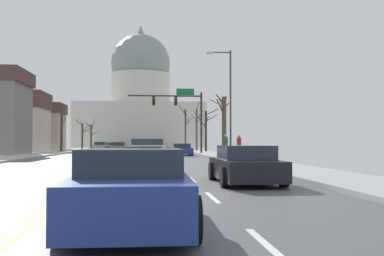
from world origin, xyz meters
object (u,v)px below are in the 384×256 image
sedan_near_06 (132,190)px  sedan_oncoming_00 (119,147)px  sedan_near_00 (182,150)px  pedestrian_01 (239,145)px  street_lamp_right (227,95)px  sedan_near_05 (245,165)px  signal_gantry (181,107)px  sedan_oncoming_03 (114,145)px  sedan_oncoming_02 (109,146)px  sedan_near_04 (143,160)px  sedan_near_01 (148,151)px  sedan_oncoming_01 (100,146)px  bicycle_parked (243,154)px  sedan_near_02 (146,153)px  pedestrian_00 (226,144)px  pickup_truck_near_03 (147,153)px

sedan_near_06 → sedan_oncoming_00: size_ratio=1.03×
sedan_near_00 → pedestrian_01: 11.52m
street_lamp_right → sedan_near_05: size_ratio=1.81×
signal_gantry → sedan_oncoming_03: 50.90m
sedan_near_05 → sedan_oncoming_02: (-10.20, 70.49, -0.05)m
sedan_near_06 → sedan_oncoming_03: (-6.81, 91.22, -0.02)m
sedan_near_04 → sedan_oncoming_02: size_ratio=0.97×
sedan_oncoming_02 → sedan_near_05: bearing=-81.8°
sedan_near_01 → sedan_oncoming_02: 47.12m
street_lamp_right → sedan_oncoming_00: size_ratio=1.89×
street_lamp_right → sedan_near_05: 20.72m
sedan_near_04 → sedan_oncoming_01: sedan_oncoming_01 is taller
sedan_oncoming_00 → bicycle_parked: (10.36, -26.55, -0.11)m
sedan_near_02 → pedestrian_00: bearing=27.3°
pedestrian_01 → bicycle_parked: 2.06m
sedan_near_02 → pickup_truck_near_03: 5.75m
street_lamp_right → sedan_oncoming_03: 65.36m
pickup_truck_near_03 → pedestrian_01: 10.33m
sedan_near_04 → bicycle_parked: (6.89, 11.75, -0.05)m
sedan_near_01 → pedestrian_01: 8.17m
sedan_near_00 → pickup_truck_near_03: bearing=-100.1°
pickup_truck_near_03 → sedan_oncoming_03: (-7.00, 72.28, -0.12)m
sedan_near_00 → sedan_oncoming_01: sedan_oncoming_01 is taller
sedan_oncoming_00 → sedan_near_06: bearing=-86.2°
sedan_oncoming_03 → bicycle_parked: sedan_oncoming_03 is taller
bicycle_parked → sedan_near_06: bearing=-105.6°
pickup_truck_near_03 → bicycle_parked: 8.86m
signal_gantry → sedan_near_00: (-0.19, -3.98, -4.45)m
street_lamp_right → pickup_truck_near_03: street_lamp_right is taller
sedan_near_05 → sedan_near_06: 8.03m
sedan_near_02 → sedan_oncoming_02: sedan_near_02 is taller
sedan_near_01 → pickup_truck_near_03: 12.24m
sedan_near_04 → sedan_oncoming_00: (-3.47, 38.30, 0.07)m
pedestrian_01 → sedan_near_05: bearing=-100.6°
street_lamp_right → pickup_truck_near_03: bearing=-125.9°
signal_gantry → sedan_near_06: size_ratio=1.77×
sedan_near_04 → bicycle_parked: size_ratio=2.55×
street_lamp_right → sedan_oncoming_03: bearing=101.6°
sedan_near_06 → sedan_oncoming_01: (-7.11, 65.07, 0.02)m
sedan_near_05 → sedan_near_04: bearing=120.6°
sedan_near_00 → sedan_oncoming_03: (-10.32, 53.58, 0.01)m
pickup_truck_near_03 → pedestrian_01: (6.83, 7.73, 0.40)m
street_lamp_right → sedan_near_02: street_lamp_right is taller
sedan_near_04 → sedan_near_06: sedan_near_06 is taller
sedan_near_06 → sedan_oncoming_00: sedan_oncoming_00 is taller
sedan_near_02 → sedan_oncoming_01: bearing=100.1°
sedan_near_05 → sedan_near_01: bearing=97.5°
sedan_near_02 → pedestrian_01: (6.91, 1.99, 0.50)m
sedan_near_00 → sedan_near_02: 13.39m
sedan_oncoming_00 → pedestrian_00: 25.34m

